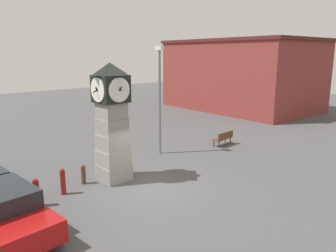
# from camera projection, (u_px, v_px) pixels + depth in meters

# --- Properties ---
(ground_plane) EXTENTS (83.69, 83.69, 0.00)m
(ground_plane) POSITION_uv_depth(u_px,v_px,m) (151.00, 189.00, 14.35)
(ground_plane) COLOR #4C4C4F
(clock_tower) EXTENTS (1.70, 1.70, 5.43)m
(clock_tower) POSITION_uv_depth(u_px,v_px,m) (112.00, 121.00, 14.81)
(clock_tower) COLOR gray
(clock_tower) RESTS_ON ground_plane
(bollard_near_tower) EXTENTS (0.21, 0.21, 0.90)m
(bollard_near_tower) POSITION_uv_depth(u_px,v_px,m) (83.00, 174.00, 14.82)
(bollard_near_tower) COLOR brown
(bollard_near_tower) RESTS_ON ground_plane
(bollard_mid_row) EXTENTS (0.22, 0.22, 1.13)m
(bollard_mid_row) POSITION_uv_depth(u_px,v_px,m) (63.00, 181.00, 13.69)
(bollard_mid_row) COLOR maroon
(bollard_mid_row) RESTS_ON ground_plane
(bollard_far_row) EXTENTS (0.25, 0.25, 1.14)m
(bollard_far_row) POSITION_uv_depth(u_px,v_px,m) (36.00, 192.00, 12.60)
(bollard_far_row) COLOR maroon
(bollard_far_row) RESTS_ON ground_plane
(car_by_building) EXTENTS (4.33, 2.25, 1.58)m
(car_by_building) POSITION_uv_depth(u_px,v_px,m) (5.00, 213.00, 10.50)
(car_by_building) COLOR #A51111
(car_by_building) RESTS_ON ground_plane
(bench) EXTENTS (0.61, 1.63, 0.90)m
(bench) POSITION_uv_depth(u_px,v_px,m) (223.00, 137.00, 21.09)
(bench) COLOR brown
(bench) RESTS_ON ground_plane
(street_lamp_near_road) EXTENTS (0.50, 0.24, 5.27)m
(street_lamp_near_road) POSITION_uv_depth(u_px,v_px,m) (251.00, 85.00, 28.75)
(street_lamp_near_road) COLOR #333338
(street_lamp_near_road) RESTS_ON ground_plane
(street_lamp_far_side) EXTENTS (0.50, 0.24, 6.23)m
(street_lamp_far_side) POSITION_uv_depth(u_px,v_px,m) (160.00, 93.00, 18.72)
(street_lamp_far_side) COLOR slate
(street_lamp_far_side) RESTS_ON ground_plane
(warehouse_blue_far) EXTENTS (15.84, 10.95, 7.25)m
(warehouse_blue_far) POSITION_uv_depth(u_px,v_px,m) (241.00, 75.00, 35.00)
(warehouse_blue_far) COLOR maroon
(warehouse_blue_far) RESTS_ON ground_plane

